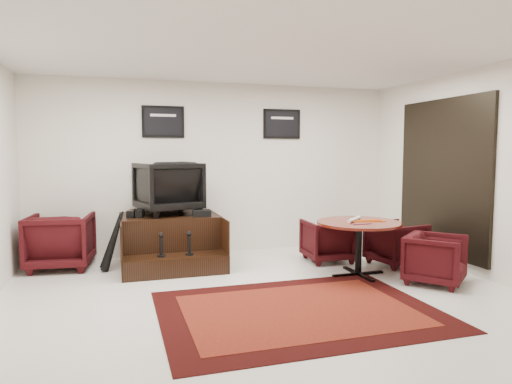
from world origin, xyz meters
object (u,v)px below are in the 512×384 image
shine_podium (170,241)px  shine_chair (168,185)px  armchair_side (61,238)px  table_chair_back (328,238)px  meeting_table (359,228)px  table_chair_corner (435,257)px  table_chair_window (396,241)px

shine_podium → shine_chair: shine_chair is taller
armchair_side → shine_chair: bearing=-175.3°
shine_podium → shine_chair: size_ratio=1.67×
shine_chair → table_chair_back: bearing=149.0°
meeting_table → table_chair_corner: (0.73, -0.65, -0.30)m
shine_chair → shine_podium: bearing=75.3°
shine_chair → table_chair_corner: shine_chair is taller
armchair_side → table_chair_back: armchair_side is taller
table_chair_corner → armchair_side: bearing=114.1°
armchair_side → table_chair_corner: (4.64, -2.23, -0.09)m
armchair_side → table_chair_corner: bearing=160.8°
armchair_side → table_chair_window: bearing=171.9°
shine_chair → armchair_side: size_ratio=1.01×
shine_podium → armchair_side: 1.55m
table_chair_window → table_chair_back: bearing=50.8°
armchair_side → table_chair_corner: armchair_side is taller
table_chair_window → meeting_table: bearing=103.8°
shine_podium → table_chair_corner: size_ratio=2.11×
shine_podium → meeting_table: bearing=-30.4°
shine_chair → table_chair_back: 2.57m
armchair_side → table_chair_window: armchair_side is taller
shine_podium → table_chair_back: size_ratio=2.07×
shine_podium → shine_chair: bearing=90.0°
table_chair_window → table_chair_corner: bearing=164.6°
shine_podium → table_chair_window: bearing=-17.9°
meeting_table → table_chair_window: meeting_table is taller
shine_podium → armchair_side: size_ratio=1.68×
shine_chair → table_chair_back: shine_chair is taller
armchair_side → table_chair_window: (4.75, -1.23, -0.08)m
shine_chair → table_chair_window: size_ratio=1.24×
shine_chair → armchair_side: bearing=-16.5°
table_chair_window → table_chair_corner: 1.01m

